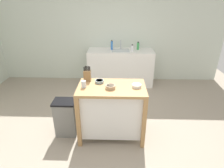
% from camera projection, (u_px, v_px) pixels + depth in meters
% --- Properties ---
extents(ground_plane, '(6.90, 6.90, 0.00)m').
position_uv_depth(ground_plane, '(103.00, 139.00, 3.15)').
color(ground_plane, gray).
rests_on(ground_plane, ground).
extents(wall_back, '(5.90, 0.10, 2.60)m').
position_uv_depth(wall_back, '(109.00, 32.00, 4.95)').
color(wall_back, silver).
rests_on(wall_back, ground).
extents(kitchen_island, '(1.03, 0.63, 0.90)m').
position_uv_depth(kitchen_island, '(112.00, 109.00, 3.05)').
color(kitchen_island, '#AD7F4C').
rests_on(kitchen_island, ground).
extents(knife_block, '(0.11, 0.09, 0.25)m').
position_uv_depth(knife_block, '(87.00, 75.00, 3.05)').
color(knife_block, olive).
rests_on(knife_block, kitchen_island).
extents(bowl_ceramic_small, '(0.15, 0.15, 0.05)m').
position_uv_depth(bowl_ceramic_small, '(110.00, 87.00, 2.82)').
color(bowl_ceramic_small, tan).
rests_on(bowl_ceramic_small, kitchen_island).
extents(bowl_stoneware_deep, '(0.14, 0.14, 0.04)m').
position_uv_depth(bowl_stoneware_deep, '(99.00, 81.00, 3.01)').
color(bowl_stoneware_deep, gray).
rests_on(bowl_stoneware_deep, kitchen_island).
extents(bowl_ceramic_wide, '(0.14, 0.14, 0.05)m').
position_uv_depth(bowl_ceramic_wide, '(137.00, 86.00, 2.86)').
color(bowl_ceramic_wide, silver).
rests_on(bowl_ceramic_wide, kitchen_island).
extents(drinking_cup, '(0.07, 0.07, 0.10)m').
position_uv_depth(drinking_cup, '(84.00, 84.00, 2.84)').
color(drinking_cup, silver).
rests_on(drinking_cup, kitchen_island).
extents(trash_bin, '(0.36, 0.28, 0.63)m').
position_uv_depth(trash_bin, '(66.00, 117.00, 3.16)').
color(trash_bin, slate).
rests_on(trash_bin, ground).
extents(sink_counter, '(1.65, 0.60, 0.90)m').
position_uv_depth(sink_counter, '(120.00, 67.00, 4.98)').
color(sink_counter, white).
rests_on(sink_counter, ground).
extents(sink_faucet, '(0.02, 0.02, 0.22)m').
position_uv_depth(sink_faucet, '(121.00, 45.00, 4.87)').
color(sink_faucet, '#B7BCC1').
rests_on(sink_faucet, sink_counter).
extents(bottle_spray_cleaner, '(0.06, 0.06, 0.20)m').
position_uv_depth(bottle_spray_cleaner, '(138.00, 46.00, 4.80)').
color(bottle_spray_cleaner, green).
rests_on(bottle_spray_cleaner, sink_counter).
extents(bottle_hand_soap, '(0.05, 0.05, 0.24)m').
position_uv_depth(bottle_hand_soap, '(112.00, 45.00, 4.79)').
color(bottle_hand_soap, blue).
rests_on(bottle_hand_soap, sink_counter).
extents(bottle_dish_soap, '(0.06, 0.06, 0.17)m').
position_uv_depth(bottle_dish_soap, '(132.00, 48.00, 4.67)').
color(bottle_dish_soap, white).
rests_on(bottle_dish_soap, sink_counter).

